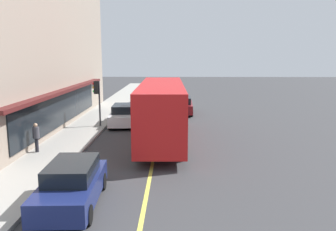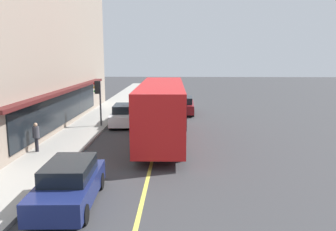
# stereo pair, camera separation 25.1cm
# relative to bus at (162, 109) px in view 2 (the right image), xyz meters

# --- Properties ---
(ground) EXTENTS (120.00, 120.00, 0.00)m
(ground) POSITION_rel_bus_xyz_m (0.31, 0.31, -1.99)
(ground) COLOR #38383A
(sidewalk) EXTENTS (80.00, 2.79, 0.15)m
(sidewalk) POSITION_rel_bus_xyz_m (0.31, 5.52, -1.91)
(sidewalk) COLOR #9E9B93
(sidewalk) RESTS_ON ground
(lane_centre_stripe) EXTENTS (36.00, 0.16, 0.01)m
(lane_centre_stripe) POSITION_rel_bus_xyz_m (0.31, 0.31, -1.98)
(lane_centre_stripe) COLOR #D8D14C
(lane_centre_stripe) RESTS_ON ground
(storefront_building) EXTENTS (26.99, 8.66, 12.87)m
(storefront_building) POSITION_rel_bus_xyz_m (3.10, 10.94, 4.44)
(storefront_building) COLOR gray
(storefront_building) RESTS_ON ground
(bus) EXTENTS (11.17, 2.74, 3.50)m
(bus) POSITION_rel_bus_xyz_m (0.00, 0.00, 0.00)
(bus) COLOR red
(bus) RESTS_ON ground
(traffic_light) EXTENTS (0.30, 0.52, 3.20)m
(traffic_light) POSITION_rel_bus_xyz_m (3.85, 4.70, 0.55)
(traffic_light) COLOR #2D2D33
(traffic_light) RESTS_ON sidewalk
(car_maroon) EXTENTS (4.33, 1.93, 1.52)m
(car_maroon) POSITION_rel_bus_xyz_m (9.86, -1.46, -1.24)
(car_maroon) COLOR maroon
(car_maroon) RESTS_ON ground
(car_white) EXTENTS (4.39, 2.03, 1.52)m
(car_white) POSITION_rel_bus_xyz_m (4.80, 3.01, -1.24)
(car_white) COLOR white
(car_white) RESTS_ON ground
(car_navy) EXTENTS (4.37, 2.01, 1.52)m
(car_navy) POSITION_rel_bus_xyz_m (-8.93, 2.82, -1.24)
(car_navy) COLOR navy
(car_navy) RESTS_ON ground
(pedestrian_at_corner) EXTENTS (0.34, 0.34, 1.54)m
(pedestrian_at_corner) POSITION_rel_bus_xyz_m (-2.90, 6.45, -0.92)
(pedestrian_at_corner) COLOR black
(pedestrian_at_corner) RESTS_ON sidewalk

